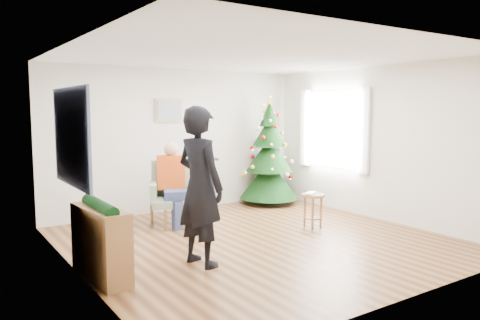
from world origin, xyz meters
TOP-DOWN VIEW (x-y plane):
  - floor at (0.00, 0.00)m, footprint 5.00×5.00m
  - ceiling at (0.00, 0.00)m, footprint 5.00×5.00m
  - wall_back at (0.00, 2.50)m, footprint 5.00×0.00m
  - wall_front at (0.00, -2.50)m, footprint 5.00×0.00m
  - wall_left at (-2.50, 0.00)m, footprint 0.00×5.00m
  - wall_right at (2.50, 0.00)m, footprint 0.00×5.00m
  - window_panel at (2.47, 1.00)m, footprint 0.04×1.30m
  - curtains at (2.44, 1.00)m, footprint 0.05×1.75m
  - christmas_tree at (1.75, 2.03)m, footprint 1.16×1.16m
  - stool at (1.14, 0.09)m, footprint 0.36×0.36m
  - laptop at (1.14, 0.09)m, footprint 0.36×0.32m
  - armchair at (-0.54, 1.55)m, footprint 0.98×0.96m
  - seated_person at (-0.57, 1.50)m, footprint 0.56×0.72m
  - standing_man at (-1.18, -0.45)m, footprint 0.60×0.78m
  - game_controller at (-0.97, -0.48)m, footprint 0.06×0.13m
  - console at (-2.33, -0.28)m, footprint 0.39×1.02m
  - garland at (-2.33, -0.28)m, footprint 0.14×0.90m
  - tapestry at (-2.46, 0.30)m, footprint 0.03×1.50m
  - framed_picture at (-0.20, 2.46)m, footprint 0.52×0.05m

SIDE VIEW (x-z plane):
  - floor at x=0.00m, z-range 0.00..0.00m
  - stool at x=1.14m, z-range 0.01..0.55m
  - armchair at x=-0.54m, z-range -0.13..0.89m
  - console at x=-2.33m, z-range 0.00..0.80m
  - laptop at x=1.14m, z-range 0.54..0.57m
  - seated_person at x=-0.57m, z-range 0.02..1.37m
  - garland at x=-2.33m, z-range 0.75..0.89m
  - christmas_tree at x=1.75m, z-range -0.10..1.99m
  - standing_man at x=-1.18m, z-range 0.00..1.91m
  - game_controller at x=-0.97m, z-range 1.26..1.29m
  - wall_back at x=0.00m, z-range -1.20..3.80m
  - wall_front at x=0.00m, z-range -1.20..3.80m
  - wall_left at x=-2.50m, z-range -1.20..3.80m
  - wall_right at x=2.50m, z-range -1.20..3.80m
  - window_panel at x=2.47m, z-range 0.80..2.20m
  - curtains at x=2.44m, z-range 0.75..2.25m
  - tapestry at x=-2.46m, z-range 0.98..2.12m
  - framed_picture at x=-0.20m, z-range 1.64..2.06m
  - ceiling at x=0.00m, z-range 2.60..2.60m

